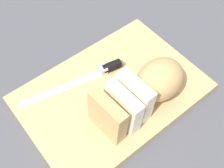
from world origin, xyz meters
TOP-DOWN VIEW (x-y plane):
  - ground_plane at (0.00, 0.00)m, footprint 3.00×3.00m
  - cutting_board at (0.00, 0.00)m, footprint 0.45×0.31m
  - bread_loaf at (-0.04, 0.07)m, footprint 0.24×0.11m
  - bread_knife at (-0.00, -0.06)m, footprint 0.28×0.08m
  - crumb_near_knife at (-0.08, -0.05)m, footprint 0.01×0.01m
  - crumb_near_loaf at (-0.05, 0.07)m, footprint 0.00×0.00m

SIDE VIEW (x-z plane):
  - ground_plane at x=0.00m, z-range 0.00..0.00m
  - cutting_board at x=0.00m, z-range 0.00..0.02m
  - crumb_near_loaf at x=-0.05m, z-range 0.02..0.02m
  - crumb_near_knife at x=-0.08m, z-range 0.02..0.03m
  - bread_knife at x=0.00m, z-range 0.02..0.04m
  - bread_loaf at x=-0.04m, z-range 0.02..0.12m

